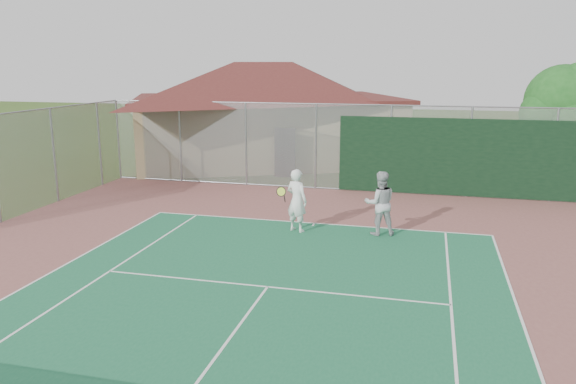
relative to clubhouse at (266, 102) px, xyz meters
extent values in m
cylinder|color=gray|center=(-5.02, -6.38, -1.36)|extent=(0.08, 0.08, 3.50)
cylinder|color=gray|center=(-2.02, -6.38, -1.36)|extent=(0.08, 0.08, 3.50)
cylinder|color=gray|center=(0.98, -6.38, -1.36)|extent=(0.08, 0.08, 3.50)
cylinder|color=gray|center=(3.98, -6.38, -1.36)|extent=(0.08, 0.08, 3.50)
cylinder|color=gray|center=(6.98, -6.38, -1.36)|extent=(0.08, 0.08, 3.50)
cylinder|color=gray|center=(9.98, -6.38, -1.36)|extent=(0.08, 0.08, 3.50)
cylinder|color=gray|center=(12.98, -6.38, -1.36)|extent=(0.08, 0.08, 3.50)
cylinder|color=gray|center=(4.98, -6.38, 0.39)|extent=(20.00, 0.05, 0.05)
cylinder|color=gray|center=(4.98, -6.38, -3.06)|extent=(20.00, 0.05, 0.05)
cube|color=#999EA0|center=(4.98, -6.38, -1.36)|extent=(20.00, 0.02, 3.50)
cube|color=black|center=(9.98, -6.43, -1.56)|extent=(10.00, 0.04, 3.00)
cylinder|color=gray|center=(-5.02, -7.88, -1.36)|extent=(0.08, 0.08, 3.50)
cylinder|color=gray|center=(-5.02, -10.88, -1.36)|extent=(0.08, 0.08, 3.50)
cube|color=#999EA0|center=(-5.02, -10.88, -1.36)|extent=(0.02, 9.00, 3.50)
cube|color=tan|center=(0.00, 0.00, -1.50)|extent=(15.27, 13.10, 3.22)
cube|color=maroon|center=(0.00, 0.00, 0.17)|extent=(15.98, 13.81, 0.19)
pyramid|color=maroon|center=(0.00, 0.00, 2.05)|extent=(16.80, 14.41, 1.93)
cube|color=black|center=(2.15, -4.32, -1.98)|extent=(0.97, 0.06, 2.25)
cube|color=maroon|center=(-2.73, -4.54, -2.78)|extent=(2.77, 1.08, 0.05)
cube|color=#B2B5BA|center=(-2.73, -4.78, -2.97)|extent=(2.76, 1.05, 0.04)
cube|color=maroon|center=(-2.73, -4.03, -2.45)|extent=(2.77, 1.08, 0.05)
cube|color=#B2B5BA|center=(-2.73, -4.26, -2.64)|extent=(2.76, 1.05, 0.04)
cube|color=maroon|center=(-2.73, -3.51, -2.12)|extent=(2.77, 1.08, 0.05)
cube|color=#B2B5BA|center=(-2.73, -3.75, -2.31)|extent=(2.76, 1.05, 0.04)
cube|color=#B2B5BA|center=(-4.04, -4.03, -2.59)|extent=(0.55, 1.63, 1.03)
cube|color=#B2B5BA|center=(-1.41, -4.03, -2.59)|extent=(0.55, 1.63, 1.03)
cylinder|color=#342113|center=(13.86, -2.59, -1.74)|extent=(0.35, 0.35, 2.73)
sphere|color=#184F19|center=(13.86, -2.59, 0.40)|extent=(3.12, 3.12, 3.12)
sphere|color=#184F19|center=(13.08, -2.98, -0.09)|extent=(1.95, 1.95, 1.95)
sphere|color=#184F19|center=(14.05, -3.47, -0.18)|extent=(1.75, 1.75, 1.75)
sphere|color=#184F19|center=(13.57, -1.81, 0.21)|extent=(1.95, 1.95, 1.95)
imported|color=white|center=(4.62, -12.47, -2.13)|extent=(0.84, 0.72, 1.95)
imported|color=#B2B4B7|center=(7.13, -12.20, -2.13)|extent=(1.12, 0.98, 1.95)
camera|label=1|loc=(8.43, -28.72, 2.00)|focal=35.00mm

